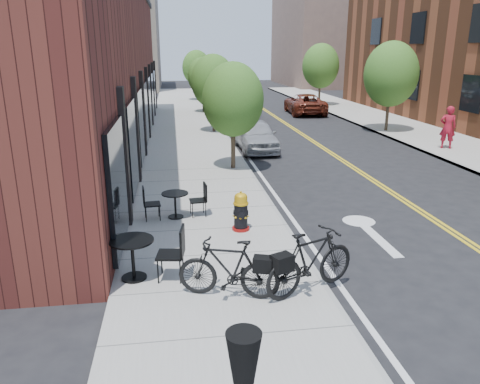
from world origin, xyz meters
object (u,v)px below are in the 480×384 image
fire_hydrant (241,212)px  parked_car_a (256,135)px  parked_car_b (243,108)px  bistro_set_b (132,253)px  bistro_set_c (175,201)px  bicycle_right (311,261)px  parked_car_c (222,99)px  pedestrian (448,127)px  bicycle_left (229,268)px  parked_car_far (305,104)px

fire_hydrant → parked_car_a: bearing=90.1°
parked_car_a → parked_car_b: parked_car_b is taller
bistro_set_b → bistro_set_c: bistro_set_b is taller
bicycle_right → parked_car_c: 26.74m
fire_hydrant → parked_car_c: (2.01, 23.56, 0.23)m
bistro_set_c → pedestrian: 13.94m
parked_car_c → fire_hydrant: bearing=-96.8°
bicycle_left → parked_car_c: (2.68, 26.70, 0.15)m
fire_hydrant → parked_car_b: (2.81, 18.46, 0.23)m
parked_car_a → parked_car_c: (-0.07, 13.90, 0.13)m
bicycle_right → bistro_set_c: (-2.37, 4.26, -0.16)m
fire_hydrant → bistro_set_b: (-2.39, -2.20, 0.06)m
bicycle_right → parked_car_a: 12.88m
bistro_set_b → bicycle_right: bearing=-8.2°
bicycle_right → bistro_set_b: bearing=48.9°
bistro_set_b → parked_car_b: size_ratio=0.40×
bicycle_left → bicycle_right: bicycle_right is taller
bistro_set_c → parked_car_a: size_ratio=0.41×
bicycle_left → bicycle_right: (1.48, -0.01, 0.05)m
parked_car_b → parked_car_far: (4.70, 2.63, -0.12)m
fire_hydrant → parked_car_c: size_ratio=0.17×
parked_car_a → parked_car_b: (0.73, 8.80, 0.13)m
bistro_set_c → parked_car_c: parked_car_c is taller
parked_car_a → parked_car_b: size_ratio=0.81×
parked_car_b → pedestrian: bearing=-45.7°
fire_hydrant → bistro_set_c: 1.91m
parked_car_far → bicycle_left: bearing=75.0°
bicycle_left → parked_car_far: size_ratio=0.37×
bicycle_right → parked_car_c: size_ratio=0.35×
parked_car_a → parked_car_c: 13.90m
fire_hydrant → parked_car_c: parked_car_c is taller
bicycle_left → pedestrian: (11.03, 11.48, 0.38)m
pedestrian → parked_car_far: bearing=-55.2°
bicycle_right → parked_car_c: parked_car_c is taller
bistro_set_b → bistro_set_c: size_ratio=1.21×
fire_hydrant → pedestrian: bearing=51.0°
bicycle_right → bistro_set_c: bearing=4.6°
parked_car_far → pedestrian: pedestrian is taller
bicycle_left → parked_car_c: bearing=-168.1°
fire_hydrant → bicycle_right: (0.81, -3.16, 0.13)m
bicycle_right → parked_car_b: bearing=-29.8°
bicycle_right → parked_car_far: (6.70, 24.25, -0.02)m
bistro_set_b → parked_car_far: 25.32m
bistro_set_c → parked_car_b: parked_car_b is taller
bicycle_right → parked_car_b: size_ratio=0.40×
parked_car_c → pedestrian: bearing=-63.2°
bistro_set_c → parked_car_b: bearing=69.5°
bistro_set_c → bistro_set_b: bearing=-110.5°
pedestrian → fire_hydrant: bearing=61.1°
bicycle_left → parked_car_a: 13.09m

